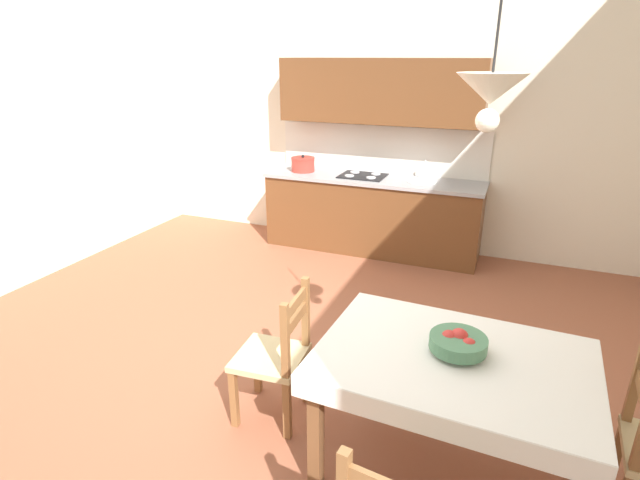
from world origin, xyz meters
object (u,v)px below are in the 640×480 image
Objects in this scene: kitchen_cabinetry at (373,180)px; fruit_bowl at (458,343)px; dining_table at (452,376)px; dining_chair_tv_side at (276,357)px; pendant_lamp at (491,91)px.

kitchen_cabinetry is 3.41m from fruit_bowl.
kitchen_cabinetry is 3.45m from dining_table.
dining_chair_tv_side is (-1.08, 0.06, -0.19)m from dining_table.
dining_table is at bearing -96.91° from pendant_lamp.
kitchen_cabinetry reaches higher than dining_table.
pendant_lamp is at bearing 4.69° from dining_chair_tv_side.
dining_table is 1.45m from pendant_lamp.
dining_chair_tv_side reaches higher than dining_table.
fruit_bowl is at bearing -0.72° from dining_chair_tv_side.
kitchen_cabinetry is at bearing 113.37° from dining_table.
pendant_lamp is at bearing 84.82° from fruit_bowl.
kitchen_cabinetry is 3.16× the size of pendant_lamp.
pendant_lamp is (0.02, 0.15, 1.44)m from dining_table.
pendant_lamp is at bearing 83.09° from dining_table.
pendant_lamp is (0.01, 0.10, 1.26)m from fruit_bowl.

